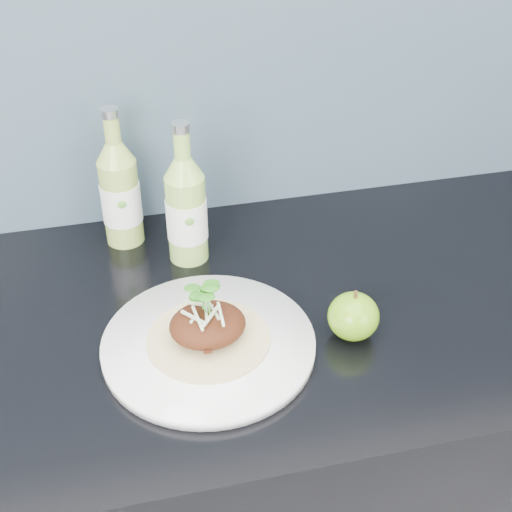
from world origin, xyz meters
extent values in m
cube|color=black|center=(0.00, 1.70, 0.45)|extent=(4.00, 0.60, 0.90)
cube|color=#6D90AC|center=(0.00, 1.99, 1.25)|extent=(4.00, 0.02, 0.70)
cylinder|color=white|center=(-0.01, 1.62, 0.91)|extent=(0.37, 0.37, 0.02)
cylinder|color=tan|center=(-0.01, 1.62, 0.92)|extent=(0.17, 0.17, 0.00)
ellipsoid|color=#4A200D|center=(-0.01, 1.62, 0.94)|extent=(0.10, 0.09, 0.05)
ellipsoid|color=#4A8C0F|center=(0.19, 1.60, 0.93)|extent=(0.09, 0.09, 0.07)
cylinder|color=#472D14|center=(0.19, 1.60, 0.97)|extent=(0.01, 0.00, 0.01)
cylinder|color=#95B149|center=(-0.10, 1.91, 0.97)|extent=(0.08, 0.08, 0.14)
cone|color=#95B149|center=(-0.10, 1.91, 1.06)|extent=(0.06, 0.06, 0.03)
cylinder|color=#95B149|center=(-0.10, 1.91, 1.10)|extent=(0.02, 0.02, 0.04)
cylinder|color=silver|center=(-0.10, 1.91, 1.13)|extent=(0.03, 0.03, 0.01)
cylinder|color=white|center=(-0.10, 1.91, 0.97)|extent=(0.08, 0.08, 0.07)
ellipsoid|color=#59A533|center=(-0.10, 1.88, 0.99)|extent=(0.01, 0.00, 0.01)
cylinder|color=#8FBE4F|center=(-0.01, 1.84, 0.97)|extent=(0.07, 0.07, 0.14)
cone|color=#8FBE4F|center=(-0.01, 1.84, 1.06)|extent=(0.06, 0.06, 0.03)
cylinder|color=#8FBE4F|center=(-0.01, 1.84, 1.10)|extent=(0.02, 0.02, 0.04)
cylinder|color=silver|center=(-0.01, 1.84, 1.13)|extent=(0.03, 0.03, 0.01)
cylinder|color=white|center=(-0.01, 1.84, 0.97)|extent=(0.08, 0.08, 0.07)
ellipsoid|color=#59A533|center=(-0.01, 1.81, 0.99)|extent=(0.01, 0.00, 0.01)
camera|label=1|loc=(-0.11, 0.92, 1.57)|focal=50.00mm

